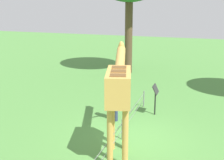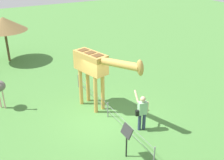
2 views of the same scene
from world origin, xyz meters
name	(u,v)px [view 1 (image 1 of 2)]	position (x,y,z in m)	size (l,w,h in m)	color
ground_plane	(126,140)	(0.00, 0.00, 0.00)	(60.00, 60.00, 0.00)	#4C843D
giraffe	(119,87)	(-0.88, 0.02, 2.19)	(3.97, 1.49, 3.26)	gold
visitor	(114,99)	(1.53, 0.95, 0.90)	(0.73, 0.59, 1.67)	navy
info_sign	(155,93)	(2.69, -0.50, 0.95)	(0.56, 0.21, 1.32)	black
wire_fence	(122,129)	(0.00, 0.16, 0.40)	(7.05, 0.05, 0.75)	slate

